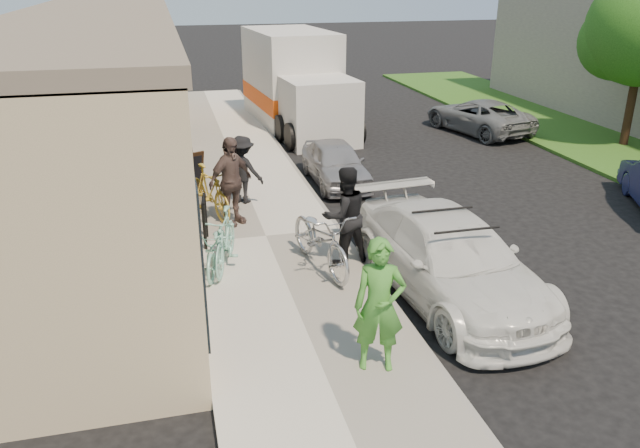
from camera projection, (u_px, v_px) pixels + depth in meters
ground at (414, 301)px, 10.38m from camera, size 120.00×120.00×0.00m
sidewalk at (266, 239)px, 12.61m from camera, size 3.00×34.00×0.15m
curb at (340, 232)px, 12.96m from camera, size 0.12×34.00×0.13m
storefront at (103, 100)px, 15.60m from camera, size 3.60×20.00×4.22m
bike_rack at (205, 216)px, 12.05m from camera, size 0.13×0.66×0.93m
sandwich_board at (188, 171)px, 14.85m from camera, size 0.84×0.84×1.04m
sedan_white at (449, 258)px, 10.33m from camera, size 2.34×4.87×1.41m
sedan_silver at (336, 163)px, 15.98m from camera, size 1.30×3.22×1.10m
moving_truck at (296, 85)px, 21.68m from camera, size 2.99×6.75×3.23m
far_car_gray at (478, 116)px, 21.12m from camera, size 2.76×4.39×1.13m
tandem_bike at (321, 239)px, 11.00m from camera, size 1.17×2.28×1.14m
woman_rider at (379, 306)px, 8.08m from camera, size 0.77×0.61×1.85m
man_standing at (345, 215)px, 11.14m from camera, size 1.00×0.85×1.80m
cruiser_bike_a at (225, 240)px, 11.08m from camera, size 0.95×1.80×1.04m
cruiser_bike_b at (217, 248)px, 10.99m from camera, size 0.96×1.68×0.83m
cruiser_bike_c at (210, 192)px, 13.41m from camera, size 1.15×1.89×1.10m
bystander_a at (243, 170)px, 14.14m from camera, size 1.15×1.08×1.56m
bystander_b at (231, 181)px, 12.85m from camera, size 1.16×1.00×1.87m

